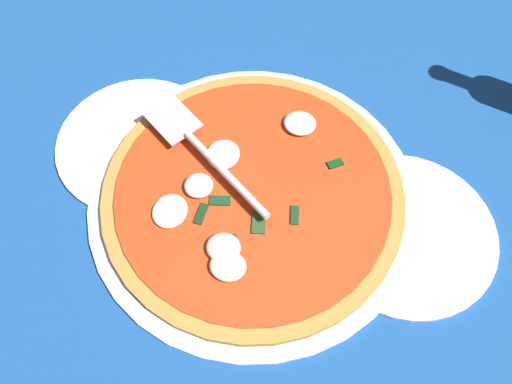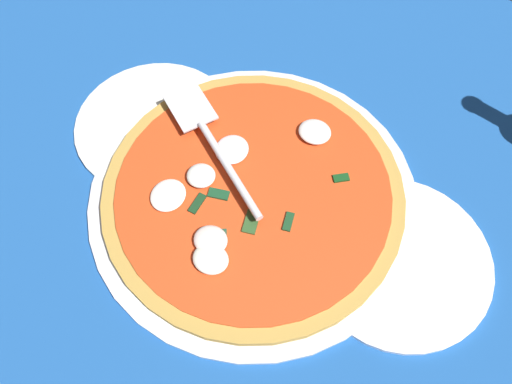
% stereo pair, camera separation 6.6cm
% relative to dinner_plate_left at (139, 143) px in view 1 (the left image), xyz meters
% --- Properties ---
extents(ground_plane, '(1.14, 1.14, 0.01)m').
position_rel_dinner_plate_left_xyz_m(ground_plane, '(0.18, -0.08, -0.01)').
color(ground_plane, '#1B509A').
extents(checker_pattern, '(1.14, 1.14, 0.00)m').
position_rel_dinner_plate_left_xyz_m(checker_pattern, '(0.18, -0.08, -0.01)').
color(checker_pattern, white).
rests_on(checker_pattern, ground_plane).
extents(pizza_pan, '(0.43, 0.43, 0.01)m').
position_rel_dinner_plate_left_xyz_m(pizza_pan, '(0.18, -0.04, -0.00)').
color(pizza_pan, silver).
rests_on(pizza_pan, ground_plane).
extents(dinner_plate_left, '(0.23, 0.23, 0.01)m').
position_rel_dinner_plate_left_xyz_m(dinner_plate_left, '(0.00, 0.00, 0.00)').
color(dinner_plate_left, white).
rests_on(dinner_plate_left, ground_plane).
extents(dinner_plate_right, '(0.23, 0.23, 0.01)m').
position_rel_dinner_plate_left_xyz_m(dinner_plate_right, '(0.38, -0.04, 0.00)').
color(dinner_plate_right, white).
rests_on(dinner_plate_right, ground_plane).
extents(pizza, '(0.39, 0.39, 0.03)m').
position_rel_dinner_plate_left_xyz_m(pizza, '(0.18, -0.04, 0.01)').
color(pizza, '#B68E3F').
rests_on(pizza, pizza_pan).
extents(pizza_server, '(0.21, 0.16, 0.01)m').
position_rel_dinner_plate_left_xyz_m(pizza_server, '(0.10, -0.01, 0.04)').
color(pizza_server, silver).
rests_on(pizza_server, pizza).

